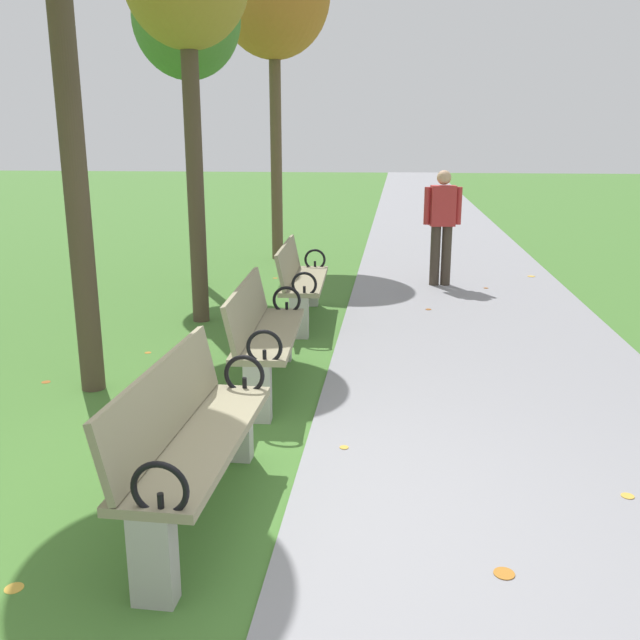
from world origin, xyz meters
TOP-DOWN VIEW (x-y plane):
  - ground_plane at (0.00, 0.00)m, footprint 80.00×80.00m
  - paved_walkway at (1.50, 18.00)m, footprint 3.00×44.00m
  - park_bench_1 at (-0.50, -0.00)m, footprint 0.52×1.61m
  - park_bench_2 at (-0.50, 2.12)m, footprint 0.55×1.62m
  - park_bench_3 at (-0.50, 4.37)m, footprint 0.54×1.62m
  - tree_4 at (-2.29, 6.32)m, footprint 1.45×1.45m
  - pedestrian_walking at (1.22, 6.49)m, footprint 0.53×0.26m
  - scattered_leaves at (0.09, 2.62)m, footprint 5.23×8.13m

SIDE VIEW (x-z plane):
  - ground_plane at x=0.00m, z-range 0.00..0.00m
  - paved_walkway at x=1.50m, z-range 0.00..0.02m
  - scattered_leaves at x=0.09m, z-range 0.00..0.03m
  - park_bench_1 at x=-0.50m, z-range 0.04..0.93m
  - park_bench_2 at x=-0.50m, z-range 0.04..0.93m
  - park_bench_3 at x=-0.50m, z-range 0.04..0.93m
  - pedestrian_walking at x=1.22m, z-range 0.12..1.74m
  - tree_4 at x=-2.29m, z-range 1.37..5.80m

